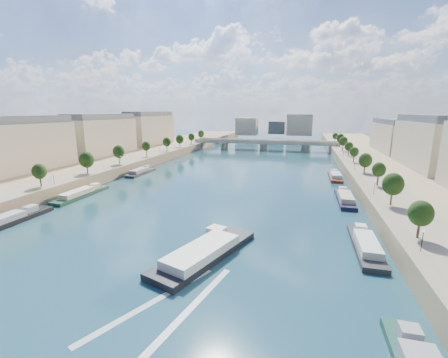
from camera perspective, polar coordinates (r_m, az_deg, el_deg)
The scene contains 15 objects.
ground at distance 120.50m, azimuth -0.37°, elevation -1.63°, with size 700.00×700.00×0.00m, color #0C2D38.
quay_left at distance 155.01m, azimuth -26.98°, elevation 1.16°, with size 44.00×520.00×5.00m, color #9E8460.
quay_right at distance 122.86m, azimuth 34.07°, elevation -2.39°, with size 44.00×520.00×5.00m, color #9E8460.
pave_left at distance 145.01m, azimuth -22.65°, elevation 1.88°, with size 14.00×520.00×0.10m, color gray.
pave_right at distance 118.14m, azimuth 27.36°, elevation -0.86°, with size 14.00×520.00×0.10m, color gray.
trees_left at distance 144.54m, azimuth -21.73°, elevation 4.11°, with size 4.80×268.80×8.26m.
trees_right at distance 126.35m, azimuth 25.80°, elevation 2.62°, with size 4.80×268.80×8.26m.
lamps_left at distance 134.08m, azimuth -23.80°, elevation 2.15°, with size 0.36×200.36×4.28m.
lamps_right at distance 121.51m, azimuth 24.94°, elevation 1.04°, with size 0.36×200.36×4.28m.
buildings_left at distance 170.72m, azimuth -28.06°, elevation 6.74°, with size 16.00×226.00×23.20m.
skyline at distance 333.55m, azimuth 10.39°, elevation 9.93°, with size 79.00×42.00×22.00m.
bridge at distance 239.76m, azimuth 7.57°, elevation 6.70°, with size 112.00×12.00×8.15m.
tour_barge at distance 64.73m, azimuth -3.67°, elevation -13.78°, with size 16.73×29.23×3.82m.
wake at distance 52.06m, azimuth -9.98°, elevation -22.57°, with size 15.90×25.69×0.04m.
moored_barges_right at distance 76.45m, azimuth 25.18°, elevation -10.91°, with size 5.00×161.85×3.60m.
Camera 1 is at (31.01, -12.52, 29.97)m, focal length 24.00 mm.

